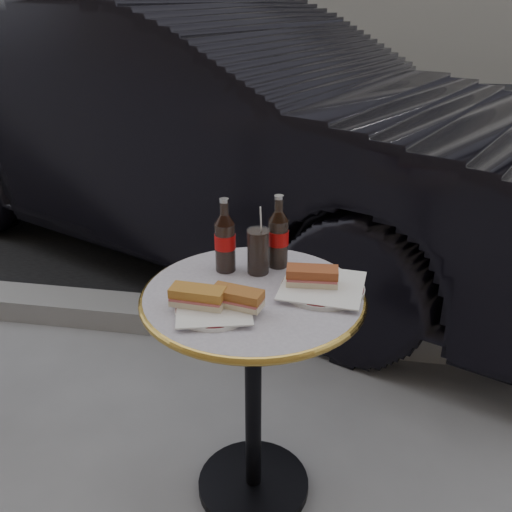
% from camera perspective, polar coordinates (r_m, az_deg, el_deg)
% --- Properties ---
extents(ground, '(80.00, 80.00, 0.00)m').
position_cam_1_polar(ground, '(2.03, -0.26, -22.08)').
color(ground, gray).
rests_on(ground, ground).
extents(asphalt_road, '(40.00, 8.00, 0.00)m').
position_cam_1_polar(asphalt_road, '(6.52, 7.53, 12.04)').
color(asphalt_road, black).
rests_on(asphalt_road, ground).
extents(curb, '(40.00, 0.20, 0.12)m').
position_cam_1_polar(curb, '(2.68, 3.09, -7.17)').
color(curb, gray).
rests_on(curb, ground).
extents(bistro_table, '(0.62, 0.62, 0.73)m').
position_cam_1_polar(bistro_table, '(1.77, -0.28, -14.06)').
color(bistro_table, '#BAB2C4').
rests_on(bistro_table, ground).
extents(plate_left, '(0.22, 0.22, 0.01)m').
position_cam_1_polar(plate_left, '(1.48, -4.23, -5.38)').
color(plate_left, white).
rests_on(plate_left, bistro_table).
extents(plate_right, '(0.29, 0.29, 0.01)m').
position_cam_1_polar(plate_right, '(1.58, 6.65, -3.21)').
color(plate_right, silver).
rests_on(plate_right, bistro_table).
extents(sandwich_left_a, '(0.14, 0.08, 0.05)m').
position_cam_1_polar(sandwich_left_a, '(1.48, -5.85, -4.18)').
color(sandwich_left_a, '#B6762E').
rests_on(sandwich_left_a, plate_left).
extents(sandwich_left_b, '(0.14, 0.09, 0.05)m').
position_cam_1_polar(sandwich_left_b, '(1.47, -1.90, -4.31)').
color(sandwich_left_b, '#A25E29').
rests_on(sandwich_left_b, plate_left).
extents(sandwich_right, '(0.15, 0.08, 0.05)m').
position_cam_1_polar(sandwich_right, '(1.57, 5.63, -2.12)').
color(sandwich_right, '#9E4B28').
rests_on(sandwich_right, plate_right).
extents(cola_bottle_left, '(0.07, 0.07, 0.22)m').
position_cam_1_polar(cola_bottle_left, '(1.64, -3.13, 2.10)').
color(cola_bottle_left, black).
rests_on(cola_bottle_left, bistro_table).
extents(cola_bottle_right, '(0.08, 0.08, 0.22)m').
position_cam_1_polar(cola_bottle_right, '(1.67, 2.25, 2.48)').
color(cola_bottle_right, black).
rests_on(cola_bottle_right, bistro_table).
extents(cola_glass, '(0.08, 0.08, 0.14)m').
position_cam_1_polar(cola_glass, '(1.64, 0.22, 0.48)').
color(cola_glass, black).
rests_on(cola_glass, bistro_table).
extents(parked_car, '(3.22, 4.74, 1.48)m').
position_cam_1_polar(parked_car, '(3.46, -4.67, 12.78)').
color(parked_car, black).
rests_on(parked_car, ground).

